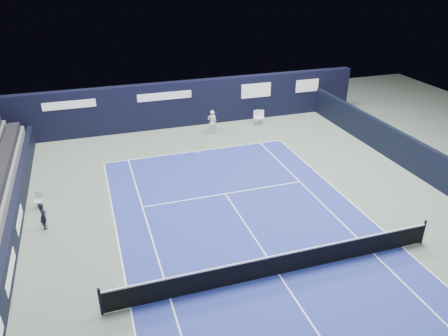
{
  "coord_description": "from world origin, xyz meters",
  "views": [
    {
      "loc": [
        -5.92,
        -11.55,
        10.75
      ],
      "look_at": [
        0.03,
        6.69,
        1.3
      ],
      "focal_mm": 35.0,
      "sensor_mm": 36.0,
      "label": 1
    }
  ],
  "objects_px": {
    "folding_chair_back_b": "(257,116)",
    "line_judge_chair": "(38,199)",
    "tennis_net": "(280,264)",
    "tennis_player": "(212,122)",
    "folding_chair_back_a": "(261,114)"
  },
  "relations": [
    {
      "from": "line_judge_chair",
      "to": "tennis_player",
      "type": "xyz_separation_m",
      "value": [
        10.42,
        6.49,
        0.34
      ]
    },
    {
      "from": "folding_chair_back_b",
      "to": "tennis_net",
      "type": "xyz_separation_m",
      "value": [
        -5.18,
        -15.11,
        -0.06
      ]
    },
    {
      "from": "folding_chair_back_a",
      "to": "tennis_net",
      "type": "bearing_deg",
      "value": -88.39
    },
    {
      "from": "tennis_net",
      "to": "folding_chair_back_b",
      "type": "bearing_deg",
      "value": 71.06
    },
    {
      "from": "tennis_net",
      "to": "tennis_player",
      "type": "distance_m",
      "value": 14.51
    },
    {
      "from": "folding_chair_back_b",
      "to": "tennis_net",
      "type": "height_order",
      "value": "tennis_net"
    },
    {
      "from": "tennis_net",
      "to": "line_judge_chair",
      "type": "bearing_deg",
      "value": 137.71
    },
    {
      "from": "folding_chair_back_b",
      "to": "line_judge_chair",
      "type": "distance_m",
      "value": 15.64
    },
    {
      "from": "folding_chair_back_b",
      "to": "tennis_player",
      "type": "bearing_deg",
      "value": 168.29
    },
    {
      "from": "tennis_player",
      "to": "folding_chair_back_a",
      "type": "bearing_deg",
      "value": 13.41
    },
    {
      "from": "line_judge_chair",
      "to": "folding_chair_back_b",
      "type": "bearing_deg",
      "value": 51.48
    },
    {
      "from": "folding_chair_back_a",
      "to": "line_judge_chair",
      "type": "height_order",
      "value": "folding_chair_back_a"
    },
    {
      "from": "folding_chair_back_a",
      "to": "tennis_player",
      "type": "distance_m",
      "value": 3.97
    },
    {
      "from": "line_judge_chair",
      "to": "folding_chair_back_a",
      "type": "bearing_deg",
      "value": 51.5
    },
    {
      "from": "folding_chair_back_a",
      "to": "folding_chair_back_b",
      "type": "bearing_deg",
      "value": -130.07
    }
  ]
}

